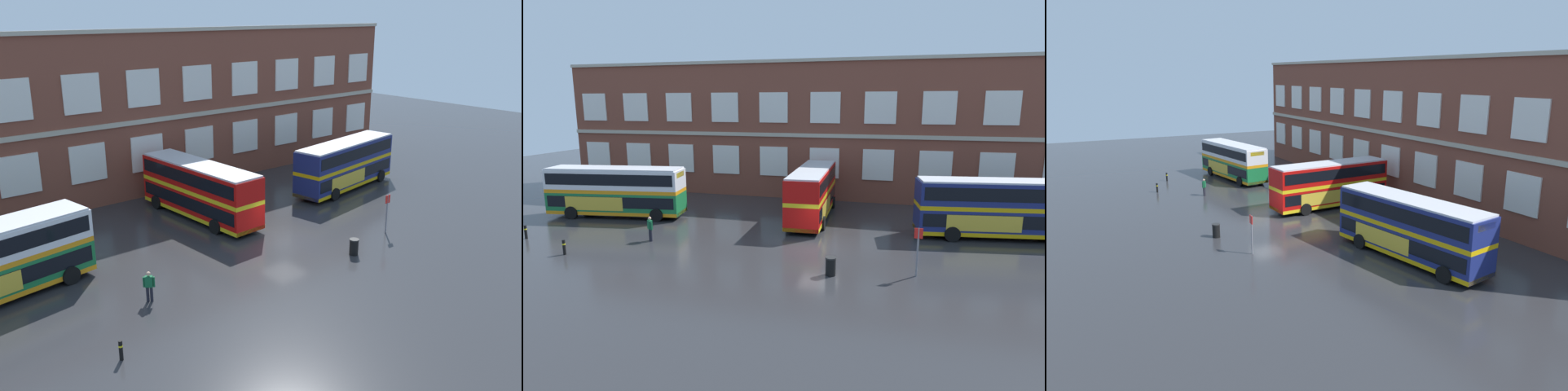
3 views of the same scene
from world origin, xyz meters
The scene contains 10 objects.
ground_plane centered at (0.00, 2.00, 0.00)m, with size 120.00×120.00×0.00m, color #2B2B2D.
brick_terminal_building centered at (-2.22, 17.98, 6.46)m, with size 55.10×8.19×13.22m.
double_decker_near centered at (-17.56, 3.38, 2.15)m, with size 11.26×4.23×4.07m.
double_decker_middle centered at (-1.91, 7.05, 2.15)m, with size 3.31×11.12×4.07m.
double_decker_far centered at (11.56, 5.15, 2.15)m, with size 11.26×4.20×4.07m.
waiting_passenger centered at (-11.24, -1.88, 0.93)m, with size 0.56×0.47×1.70m.
bus_stand_flag centered at (6.03, -3.63, 1.64)m, with size 0.44×0.10×2.70m.
station_litter_bin centered at (1.54, -4.70, 0.52)m, with size 0.60×0.60×1.03m.
safety_bollard_west centered at (-19.84, -3.69, 0.49)m, with size 0.19×0.19×0.95m.
safety_bollard_east centered at (-14.85, -5.74, 0.49)m, with size 0.19×0.19×0.95m.
Camera 3 is at (34.95, -14.71, 11.81)m, focal length 33.54 mm.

